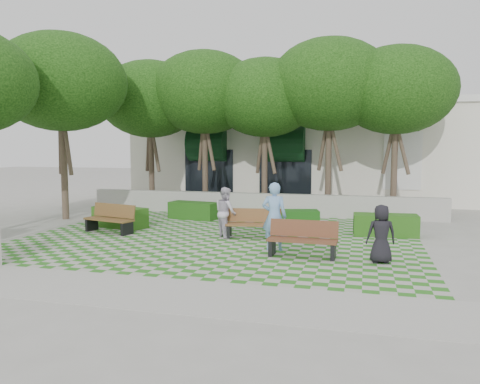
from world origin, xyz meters
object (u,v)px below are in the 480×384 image
(bench_mid, at_px, (254,224))
(hedge_west, at_px, (120,217))
(hedge_midleft, at_px, (193,210))
(person_white, at_px, (226,212))
(bench_east, at_px, (303,240))
(hedge_east, at_px, (386,225))
(hedge_midright, at_px, (292,219))
(person_blue, at_px, (274,216))
(bench_west, at_px, (110,219))
(person_dark, at_px, (381,234))

(bench_mid, height_order, hedge_west, bench_mid)
(hedge_midleft, height_order, person_white, person_white)
(bench_east, xyz_separation_m, hedge_east, (2.18, 3.55, -0.10))
(hedge_east, height_order, person_white, person_white)
(hedge_midright, bearing_deg, person_blue, -89.29)
(hedge_midright, distance_m, person_white, 2.82)
(bench_west, relative_size, hedge_midleft, 0.99)
(hedge_east, xyz_separation_m, person_dark, (-0.26, -3.71, 0.37))
(hedge_west, distance_m, person_blue, 6.40)
(hedge_midleft, bearing_deg, person_white, -54.45)
(bench_mid, relative_size, person_white, 1.13)
(bench_mid, bearing_deg, hedge_west, 164.50)
(hedge_midright, bearing_deg, hedge_east, -11.83)
(person_blue, bearing_deg, person_white, -39.97)
(hedge_midright, relative_size, person_blue, 0.97)
(bench_west, height_order, hedge_west, bench_west)
(bench_east, height_order, hedge_west, bench_east)
(bench_mid, bearing_deg, bench_west, 176.22)
(hedge_east, bearing_deg, person_white, -163.19)
(bench_mid, bearing_deg, bench_east, -58.18)
(bench_mid, xyz_separation_m, person_white, (-0.89, -0.08, 0.35))
(hedge_east, distance_m, hedge_midleft, 7.40)
(bench_mid, relative_size, person_blue, 0.95)
(person_blue, xyz_separation_m, person_white, (-1.84, 1.51, -0.15))
(bench_mid, bearing_deg, hedge_east, 11.11)
(hedge_east, bearing_deg, person_blue, -135.57)
(bench_mid, distance_m, hedge_midright, 2.23)
(hedge_midright, xyz_separation_m, hedge_midleft, (-4.10, 1.11, 0.02))
(bench_mid, xyz_separation_m, person_blue, (0.95, -1.59, 0.50))
(hedge_east, height_order, person_blue, person_blue)
(bench_mid, height_order, person_blue, person_blue)
(hedge_east, relative_size, hedge_midleft, 1.03)
(bench_east, xyz_separation_m, bench_west, (-6.60, 1.80, 0.00))
(hedge_midleft, xyz_separation_m, person_white, (2.30, -3.23, 0.45))
(person_blue, height_order, person_white, person_blue)
(bench_west, height_order, person_blue, person_blue)
(person_dark, bearing_deg, bench_mid, -43.82)
(bench_mid, relative_size, hedge_midright, 0.98)
(person_dark, bearing_deg, bench_east, -16.68)
(bench_east, xyz_separation_m, hedge_midright, (-0.90, 4.20, -0.13))
(hedge_midright, bearing_deg, bench_mid, -113.99)
(person_blue, relative_size, person_white, 1.19)
(person_dark, bearing_deg, hedge_east, -105.95)
(hedge_east, relative_size, person_white, 1.25)
(bench_east, xyz_separation_m, hedge_west, (-6.83, 2.81, -0.09))
(hedge_midleft, relative_size, hedge_west, 0.94)
(bench_east, xyz_separation_m, person_blue, (-0.86, 0.57, 0.49))
(person_dark, bearing_deg, hedge_midleft, -50.25)
(hedge_midright, height_order, person_blue, person_blue)
(bench_west, distance_m, hedge_east, 8.96)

